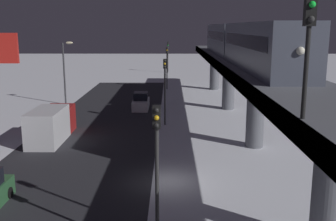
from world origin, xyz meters
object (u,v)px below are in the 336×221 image
object	(u,v)px
subway_train	(240,41)
traffic_light_near	(157,160)
box_truck	(51,124)
rail_signal	(308,38)
traffic_light_distant	(168,52)
traffic_light_far	(167,62)
traffic_light_mid	(165,82)
sedan_white	(141,102)

from	to	relation	value
subway_train	traffic_light_near	size ratio (longest dim) A/B	5.76
box_truck	traffic_light_near	bearing A→B (deg)	118.56
rail_signal	box_truck	world-z (taller)	rail_signal
box_truck	traffic_light_distant	bearing A→B (deg)	-100.60
subway_train	rail_signal	world-z (taller)	rail_signal
traffic_light_far	box_truck	bearing A→B (deg)	71.27
traffic_light_near	traffic_light_far	xyz separation A→B (m)	(0.00, -45.47, 0.00)
traffic_light_near	subway_train	bearing A→B (deg)	-106.72
subway_train	traffic_light_far	distance (m)	22.96
traffic_light_mid	traffic_light_far	distance (m)	22.73
sedan_white	box_truck	xyz separation A→B (m)	(6.60, 12.85, 0.55)
traffic_light_far	traffic_light_distant	distance (m)	22.73
traffic_light_distant	subway_train	bearing A→B (deg)	99.27
rail_signal	traffic_light_mid	distance (m)	25.41
rail_signal	traffic_light_distant	distance (m)	70.25
subway_train	traffic_light_mid	world-z (taller)	subway_train
traffic_light_mid	traffic_light_distant	size ratio (longest dim) A/B	1.00
traffic_light_near	traffic_light_distant	xyz separation A→B (m)	(0.00, -68.20, 0.00)
rail_signal	sedan_white	distance (m)	33.99
subway_train	traffic_light_far	bearing A→B (deg)	-71.41
subway_train	sedan_white	distance (m)	13.95
traffic_light_mid	rail_signal	bearing A→B (deg)	101.69
box_truck	traffic_light_mid	bearing A→B (deg)	-150.94
subway_train	traffic_light_distant	world-z (taller)	subway_train
sedan_white	box_truck	size ratio (longest dim) A/B	0.56
subway_train	rail_signal	bearing A→B (deg)	85.20
traffic_light_distant	sedan_white	bearing A→B (deg)	85.62
subway_train	sedan_white	xyz separation A→B (m)	(10.11, -6.29, -7.26)
traffic_light_distant	traffic_light_near	bearing A→B (deg)	90.00
subway_train	traffic_light_distant	xyz separation A→B (m)	(7.21, -44.19, -3.86)
traffic_light_mid	traffic_light_distant	distance (m)	45.47
rail_signal	traffic_light_distant	xyz separation A→B (m)	(5.06, -69.91, -4.81)
subway_train	box_truck	xyz separation A→B (m)	(16.71, 6.56, -6.71)
sedan_white	traffic_light_near	size ratio (longest dim) A/B	0.64
traffic_light_mid	traffic_light_far	bearing A→B (deg)	-90.00
box_truck	traffic_light_distant	distance (m)	51.71
traffic_light_near	traffic_light_far	distance (m)	45.47
rail_signal	box_truck	bearing A→B (deg)	-52.77
rail_signal	traffic_light_distant	world-z (taller)	rail_signal
subway_train	box_truck	bearing A→B (deg)	21.43
subway_train	traffic_light_far	xyz separation A→B (m)	(7.21, -21.45, -3.86)
sedan_white	box_truck	world-z (taller)	box_truck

